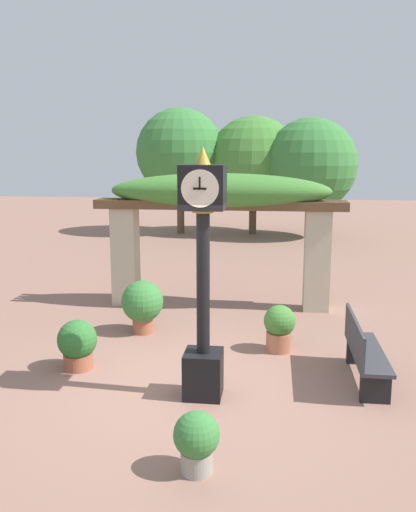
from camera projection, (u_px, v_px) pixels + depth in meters
ground_plane at (189, 388)px, 7.23m from camera, size 60.00×60.00×0.00m
pedestal_clock at (203, 275)px, 6.72m from camera, size 0.53×0.58×3.18m
pergola at (219, 206)px, 10.70m from camera, size 4.97×1.09×2.70m
potted_plant_near_left at (280, 327)px, 8.53m from camera, size 0.50×0.50×0.74m
potted_plant_near_right at (142, 303)px, 9.37m from camera, size 0.73×0.73×0.93m
potted_plant_far_left at (197, 440)px, 5.28m from camera, size 0.46×0.46×0.63m
potted_plant_far_right at (77, 343)px, 7.82m from camera, size 0.57×0.57×0.73m
park_bench at (363, 351)px, 7.37m from camera, size 0.42×1.61×0.89m
tree_line at (247, 160)px, 20.18m from camera, size 8.20×4.21×4.75m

